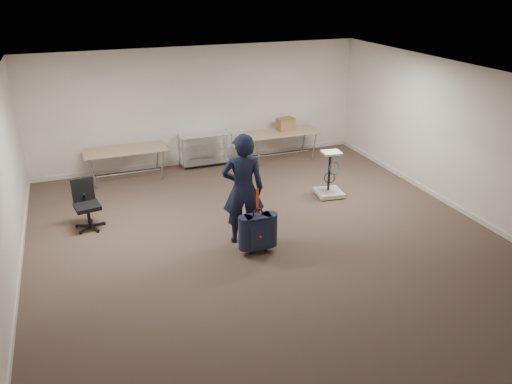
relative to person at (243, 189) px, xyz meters
name	(u,v)px	position (x,y,z in m)	size (l,w,h in m)	color
ground	(271,246)	(0.38, -0.34, -0.98)	(9.00, 9.00, 0.00)	#48362B
room_shell	(244,211)	(0.38, 1.04, -0.93)	(8.00, 9.00, 9.00)	beige
folding_table_left	(125,151)	(-1.52, 3.61, -0.30)	(1.80, 0.75, 0.73)	tan
folding_table_right	(282,133)	(2.28, 3.61, -0.30)	(1.80, 0.75, 0.73)	tan
wire_shelf	(205,148)	(0.38, 3.86, -0.54)	(1.22, 0.47, 0.80)	silver
person	(243,189)	(0.00, 0.00, 0.00)	(0.71, 0.47, 1.95)	black
suitcase	(258,232)	(0.09, -0.47, -0.58)	(0.43, 0.26, 1.16)	black
office_chair	(88,213)	(-2.50, 1.48, -0.70)	(0.56, 0.56, 0.92)	black
equipment_cart	(330,184)	(2.33, 1.20, -0.72)	(0.59, 0.59, 0.98)	#ECE9CB
cardboard_box	(286,124)	(2.41, 3.69, -0.10)	(0.41, 0.30, 0.30)	brown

